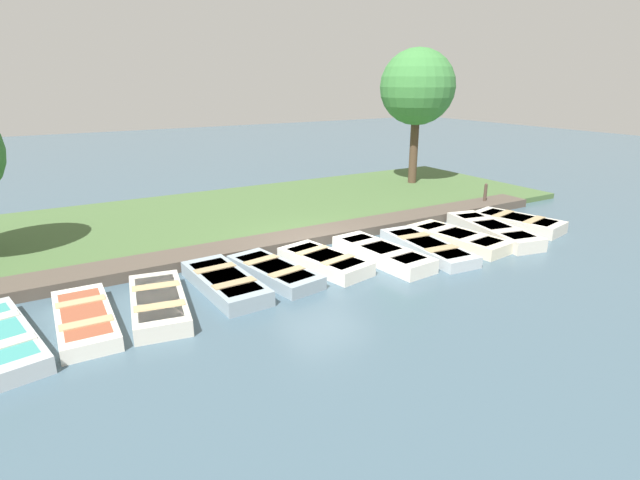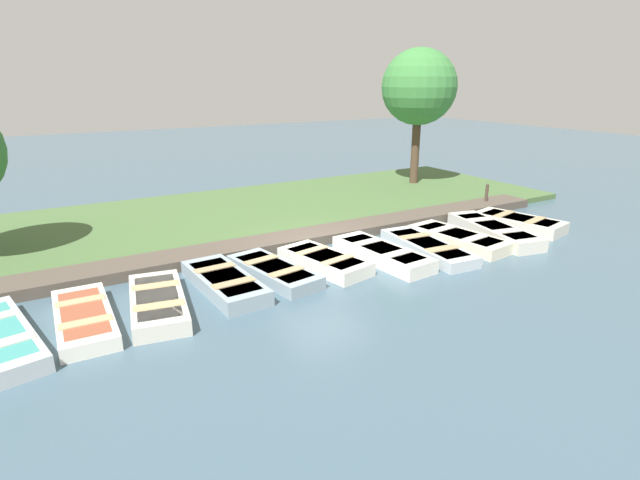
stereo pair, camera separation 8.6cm
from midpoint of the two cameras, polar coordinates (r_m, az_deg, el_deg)
name	(u,v)px [view 1 (the left image)]	position (r m, az deg, el deg)	size (l,w,h in m)	color
ground_plane	(323,254)	(14.45, 0.21, -1.58)	(80.00, 80.00, 0.00)	#425B6B
shore_bank	(254,212)	(18.69, -7.70, 3.16)	(8.00, 24.00, 0.21)	#476638
dock_walkway	(303,238)	(15.41, -2.13, 0.26)	(1.16, 19.48, 0.30)	#51473D
rowboat_1	(84,319)	(11.41, -25.53, -8.11)	(2.96, 1.11, 0.33)	silver
rowboat_2	(158,303)	(11.51, -18.20, -6.84)	(3.06, 1.57, 0.38)	beige
rowboat_3	(225,282)	(12.21, -11.03, -4.76)	(3.05, 1.27, 0.39)	#8C9EA8
rowboat_4	(274,271)	(12.76, -5.49, -3.59)	(3.01, 1.53, 0.34)	#8C9EA8
rowboat_5	(324,261)	(13.34, 0.33, -2.42)	(2.82, 1.66, 0.39)	silver
rowboat_6	(382,254)	(13.96, 6.92, -1.56)	(3.27, 1.34, 0.41)	silver
rowboat_7	(427,247)	(14.84, 11.96, -0.78)	(3.47, 1.35, 0.34)	#B2BCC1
rowboat_8	(458,238)	(15.80, 15.33, 0.20)	(3.25, 1.55, 0.38)	beige
rowboat_9	(493,230)	(16.87, 19.00, 1.05)	(3.72, 1.73, 0.42)	beige
rowboat_10	(517,222)	(18.15, 21.51, 1.92)	(3.06, 1.84, 0.41)	beige
mooring_post_far	(485,196)	(20.45, 18.23, 4.83)	(0.12, 0.12, 0.99)	#47382D
park_tree_left	(417,88)	(23.33, 10.95, 16.72)	(3.31, 3.31, 6.14)	#4C3828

